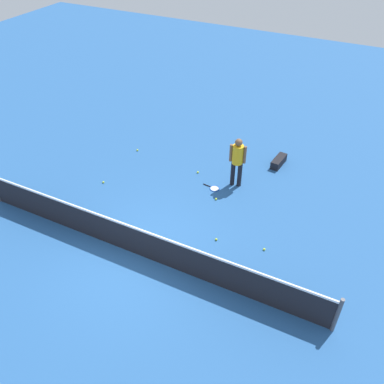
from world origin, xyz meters
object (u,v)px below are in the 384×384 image
object	(u,v)px
tennis_ball_stray_right	(103,182)
tennis_ball_baseline	(216,199)
equipment_bag	(279,161)
tennis_ball_midcourt	(137,150)
player_near_side	(237,159)
tennis_ball_near_player	(264,249)
tennis_racket_near_player	(214,188)
tennis_ball_by_net	(216,239)
tennis_ball_stray_left	(198,172)

from	to	relation	value
tennis_ball_stray_right	tennis_ball_baseline	bearing A→B (deg)	-166.91
equipment_bag	tennis_ball_stray_right	bearing A→B (deg)	36.97
tennis_ball_midcourt	player_near_side	bearing A→B (deg)	175.48
tennis_ball_near_player	tennis_ball_midcourt	size ratio (longest dim) A/B	1.00
equipment_bag	tennis_ball_near_player	bearing A→B (deg)	101.83
tennis_ball_baseline	equipment_bag	world-z (taller)	equipment_bag
tennis_ball_midcourt	tennis_ball_stray_right	world-z (taller)	same
player_near_side	tennis_racket_near_player	world-z (taller)	player_near_side
tennis_ball_by_net	tennis_ball_stray_right	xyz separation A→B (m)	(4.33, -0.76, 0.00)
tennis_ball_baseline	equipment_bag	bearing A→B (deg)	-112.68
player_near_side	tennis_ball_baseline	distance (m)	1.41
equipment_bag	player_near_side	bearing A→B (deg)	62.90
tennis_racket_near_player	tennis_ball_stray_right	distance (m)	3.58
tennis_ball_by_net	tennis_ball_baseline	bearing A→B (deg)	-65.87
player_near_side	equipment_bag	size ratio (longest dim) A/B	2.06
tennis_ball_midcourt	tennis_ball_stray_left	world-z (taller)	same
tennis_racket_near_player	tennis_ball_near_player	xyz separation A→B (m)	(-2.30, 1.86, 0.02)
player_near_side	tennis_ball_stray_right	size ratio (longest dim) A/B	25.76
tennis_ball_stray_left	equipment_bag	xyz separation A→B (m)	(-2.27, -1.71, 0.11)
player_near_side	tennis_ball_by_net	world-z (taller)	player_near_side
player_near_side	tennis_ball_stray_left	bearing A→B (deg)	-1.93
tennis_ball_baseline	tennis_racket_near_player	bearing A→B (deg)	-59.38
tennis_ball_by_net	tennis_ball_baseline	distance (m)	1.75
tennis_ball_midcourt	tennis_ball_stray_left	bearing A→B (deg)	174.11
tennis_ball_by_net	tennis_ball_stray_left	distance (m)	3.21
tennis_racket_near_player	equipment_bag	distance (m)	2.67
tennis_ball_stray_right	equipment_bag	world-z (taller)	equipment_bag
tennis_ball_stray_left	equipment_bag	size ratio (longest dim) A/B	0.08
tennis_ball_near_player	tennis_ball_by_net	world-z (taller)	same
player_near_side	tennis_ball_stray_left	xyz separation A→B (m)	(1.37, -0.05, -0.98)
tennis_ball_by_net	equipment_bag	xyz separation A→B (m)	(-0.43, -4.34, 0.11)
tennis_ball_by_net	tennis_ball_stray_left	xyz separation A→B (m)	(1.84, -2.63, 0.00)
tennis_ball_midcourt	tennis_ball_baseline	distance (m)	3.90
tennis_ball_stray_right	player_near_side	bearing A→B (deg)	-154.71
player_near_side	tennis_ball_by_net	distance (m)	2.80
tennis_ball_stray_left	tennis_ball_near_player	bearing A→B (deg)	142.53
player_near_side	equipment_bag	world-z (taller)	player_near_side
tennis_ball_near_player	tennis_ball_midcourt	bearing A→B (deg)	-25.08
tennis_ball_midcourt	equipment_bag	xyz separation A→B (m)	(-4.83, -1.45, 0.11)
player_near_side	tennis_racket_near_player	distance (m)	1.23
tennis_ball_midcourt	tennis_ball_stray_right	size ratio (longest dim) A/B	1.00
tennis_ball_midcourt	tennis_ball_stray_right	xyz separation A→B (m)	(-0.06, 2.13, 0.00)
tennis_ball_stray_left	tennis_ball_by_net	bearing A→B (deg)	124.94
tennis_ball_near_player	tennis_ball_stray_left	xyz separation A→B (m)	(3.13, -2.40, 0.00)
tennis_ball_near_player	tennis_ball_baseline	size ratio (longest dim) A/B	1.00
tennis_ball_stray_right	tennis_ball_near_player	bearing A→B (deg)	174.64
tennis_ball_by_net	tennis_ball_stray_right	world-z (taller)	same
tennis_ball_stray_right	tennis_ball_midcourt	bearing A→B (deg)	-88.29
tennis_ball_midcourt	tennis_ball_baseline	bearing A→B (deg)	160.63
tennis_ball_near_player	player_near_side	bearing A→B (deg)	-53.15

